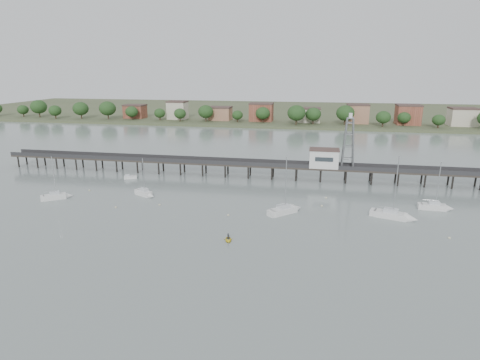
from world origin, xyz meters
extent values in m
plane|color=slate|center=(0.00, 0.00, 0.00)|extent=(500.00, 500.00, 0.00)
cube|color=#2D2823|center=(0.00, 60.00, 3.75)|extent=(150.00, 5.00, 0.50)
cube|color=#333335|center=(0.00, 57.60, 4.55)|extent=(150.00, 0.12, 1.10)
cube|color=#333335|center=(0.00, 62.40, 4.55)|extent=(150.00, 0.12, 1.10)
cylinder|color=black|center=(-73.00, 58.10, 1.80)|extent=(0.50, 0.50, 4.40)
cylinder|color=black|center=(-73.00, 61.90, 1.80)|extent=(0.50, 0.50, 4.40)
cylinder|color=black|center=(0.00, 58.10, 1.80)|extent=(0.50, 0.50, 4.40)
cylinder|color=black|center=(0.00, 61.90, 1.80)|extent=(0.50, 0.50, 4.40)
cube|color=silver|center=(25.00, 60.00, 6.50)|extent=(8.00, 5.00, 5.00)
cube|color=#4C3833|center=(25.00, 60.00, 9.15)|extent=(8.40, 5.40, 0.30)
cube|color=slate|center=(31.50, 60.00, 18.15)|extent=(1.80, 1.80, 0.30)
cube|color=silver|center=(31.50, 60.00, 18.90)|extent=(0.90, 0.90, 1.20)
cube|color=silver|center=(39.20, 32.20, 0.48)|extent=(7.15, 4.57, 1.65)
cone|color=silver|center=(43.16, 30.89, 0.48)|extent=(3.46, 3.34, 2.59)
cube|color=silver|center=(39.20, 32.20, 1.65)|extent=(3.47, 2.90, 0.75)
cylinder|color=#A5A8AA|center=(39.64, 32.06, 7.55)|extent=(0.18, 0.18, 12.51)
cylinder|color=#A5A8AA|center=(38.14, 32.55, 2.20)|extent=(3.73, 1.34, 0.12)
cube|color=silver|center=(-19.82, 36.89, 0.48)|extent=(4.82, 3.65, 1.65)
cone|color=silver|center=(-17.32, 35.58, 0.48)|extent=(2.48, 2.43, 1.76)
cube|color=silver|center=(-19.82, 36.89, 1.65)|extent=(2.43, 2.18, 0.75)
cylinder|color=#A5A8AA|center=(-19.55, 36.74, 5.54)|extent=(0.18, 0.18, 8.48)
cylinder|color=#A5A8AA|center=(-20.49, 37.23, 2.20)|extent=(2.39, 1.32, 0.12)
cube|color=silver|center=(-40.29, 30.03, 0.48)|extent=(5.23, 4.61, 1.65)
cone|color=silver|center=(-37.76, 31.93, 0.47)|extent=(2.87, 2.84, 1.97)
cube|color=silver|center=(-40.29, 30.03, 1.65)|extent=(2.74, 2.61, 0.75)
cylinder|color=#A5A8AA|center=(-40.01, 30.25, 6.05)|extent=(0.18, 0.18, 9.49)
cylinder|color=#A5A8AA|center=(-40.97, 29.53, 2.20)|extent=(2.43, 1.87, 0.12)
cube|color=silver|center=(16.16, 30.54, 0.48)|extent=(6.13, 6.02, 1.65)
cone|color=silver|center=(18.96, 33.22, 0.48)|extent=(3.53, 3.52, 2.41)
cube|color=silver|center=(16.16, 30.54, 1.65)|extent=(3.32, 3.29, 0.75)
cylinder|color=#A5A8AA|center=(16.47, 30.84, 7.10)|extent=(0.18, 0.18, 11.61)
cylinder|color=#A5A8AA|center=(15.42, 29.83, 2.20)|extent=(2.69, 2.59, 0.12)
cube|color=silver|center=(49.77, 39.62, 0.48)|extent=(5.35, 2.22, 1.65)
cone|color=silver|center=(53.08, 39.52, 0.48)|extent=(2.27, 2.12, 2.06)
cube|color=silver|center=(49.77, 39.62, 1.65)|extent=(2.40, 1.72, 0.75)
cylinder|color=#A5A8AA|center=(50.14, 39.61, 6.26)|extent=(0.18, 0.18, 9.92)
cylinder|color=#A5A8AA|center=(48.89, 39.65, 2.20)|extent=(3.09, 0.21, 0.12)
cube|color=silver|center=(-30.59, 51.60, 0.35)|extent=(3.91, 2.88, 1.00)
cube|color=silver|center=(-31.32, 51.27, 0.95)|extent=(1.60, 1.60, 0.60)
imported|color=yellow|center=(7.22, 13.80, 0.00)|extent=(1.88, 0.95, 2.52)
imported|color=black|center=(7.22, 13.80, 0.00)|extent=(0.73, 1.36, 0.31)
ellipsoid|color=beige|center=(-13.20, 30.73, 0.08)|extent=(0.56, 0.56, 0.39)
ellipsoid|color=beige|center=(-22.56, 27.12, 0.08)|extent=(0.56, 0.56, 0.39)
ellipsoid|color=beige|center=(4.31, 27.04, 0.08)|extent=(0.56, 0.56, 0.39)
ellipsoid|color=beige|center=(25.70, 43.53, 0.08)|extent=(0.56, 0.56, 0.39)
ellipsoid|color=beige|center=(-35.90, 38.31, 0.08)|extent=(0.56, 0.56, 0.39)
ellipsoid|color=beige|center=(48.46, 22.90, 0.08)|extent=(0.56, 0.56, 0.39)
ellipsoid|color=beige|center=(24.64, 37.19, 0.08)|extent=(0.56, 0.56, 0.39)
cube|color=#475133|center=(0.00, 245.00, 0.50)|extent=(500.00, 170.00, 1.40)
cube|color=brown|center=(-90.00, 183.00, 5.70)|extent=(13.00, 10.50, 9.00)
cube|color=brown|center=(-62.00, 183.00, 5.70)|extent=(13.00, 10.50, 9.00)
cube|color=brown|center=(-35.00, 183.00, 5.70)|extent=(13.00, 10.50, 9.00)
cube|color=brown|center=(-10.00, 183.00, 5.70)|extent=(13.00, 10.50, 9.00)
cube|color=brown|center=(18.00, 183.00, 5.70)|extent=(13.00, 10.50, 9.00)
cube|color=brown|center=(45.00, 183.00, 5.70)|extent=(13.00, 10.50, 9.00)
cube|color=brown|center=(72.00, 183.00, 5.70)|extent=(13.00, 10.50, 9.00)
cube|color=brown|center=(100.00, 183.00, 5.70)|extent=(13.00, 10.50, 9.00)
ellipsoid|color=#193E1A|center=(-120.00, 171.00, 6.00)|extent=(8.00, 8.00, 6.80)
ellipsoid|color=#193E1A|center=(0.00, 171.00, 6.00)|extent=(8.00, 8.00, 6.80)
camera|label=1|loc=(22.43, -54.02, 31.23)|focal=30.00mm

